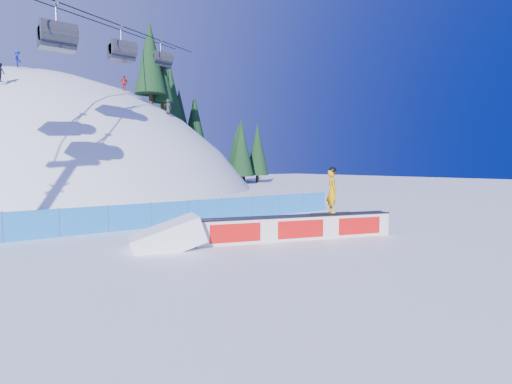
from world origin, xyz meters
TOP-DOWN VIEW (x-y plane):
  - ground at (0.00, 0.00)m, footprint 160.00×160.00m
  - snow_hill at (0.00, 42.00)m, footprint 64.00×64.00m
  - treeline at (24.89, 40.50)m, footprint 24.01×11.58m
  - safety_fence at (0.00, 4.50)m, footprint 22.05×0.05m
  - chairlift at (4.74, 27.49)m, footprint 40.80×41.70m
  - rail_box at (2.52, -1.94)m, footprint 8.05×3.19m
  - snow_ramp at (-2.39, -0.29)m, footprint 3.05×2.42m
  - snowboarder at (3.97, -2.43)m, footprint 1.86×0.91m
  - distant_skiers at (1.76, 30.48)m, footprint 16.72×7.98m

SIDE VIEW (x-z plane):
  - snow_hill at x=0.00m, z-range -50.00..14.00m
  - ground at x=0.00m, z-range 0.00..0.00m
  - snow_ramp at x=-2.39m, z-range -0.83..0.83m
  - rail_box at x=2.52m, z-range -0.01..0.99m
  - safety_fence at x=0.00m, z-range -0.05..1.25m
  - snowboarder at x=3.97m, z-range 0.98..2.91m
  - treeline at x=24.89m, z-range -0.85..18.47m
  - distant_skiers at x=1.76m, z-range 8.77..14.69m
  - chairlift at x=4.74m, z-range 5.89..27.89m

